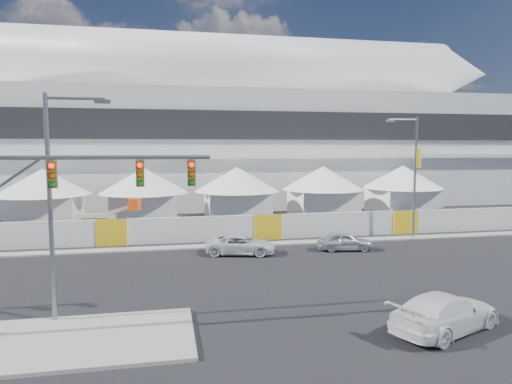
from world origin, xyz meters
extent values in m
plane|color=black|center=(0.00, 0.00, 0.00)|extent=(160.00, 160.00, 0.00)
cube|color=gray|center=(-6.00, -3.00, 0.07)|extent=(10.00, 5.00, 0.15)
cube|color=gray|center=(20.00, 12.50, 0.06)|extent=(80.00, 1.20, 0.12)
cube|color=silver|center=(8.00, 42.00, 7.00)|extent=(80.00, 24.00, 14.00)
cube|color=black|center=(8.00, 29.85, 9.80)|extent=(68.00, 0.30, 3.20)
cube|color=white|center=(8.00, 29.60, 6.30)|extent=(72.00, 0.80, 0.50)
cylinder|color=white|center=(8.00, 40.00, 17.78)|extent=(57.60, 8.40, 8.40)
cylinder|color=white|center=(10.00, 40.00, 17.36)|extent=(51.60, 6.80, 6.80)
cylinder|color=white|center=(12.00, 40.00, 16.94)|extent=(45.60, 5.20, 5.20)
cone|color=white|center=(40.80, 40.00, 18.00)|extent=(8.00, 7.60, 7.60)
cube|color=white|center=(-13.00, 24.00, 1.50)|extent=(6.00, 6.00, 3.00)
cone|color=white|center=(-13.00, 24.00, 4.20)|extent=(8.40, 8.40, 2.40)
cube|color=white|center=(-4.00, 24.00, 1.50)|extent=(6.00, 6.00, 3.00)
cone|color=white|center=(-4.00, 24.00, 4.20)|extent=(8.40, 8.40, 2.40)
cube|color=white|center=(5.00, 24.00, 1.50)|extent=(6.00, 6.00, 3.00)
cone|color=white|center=(5.00, 24.00, 4.20)|extent=(8.40, 8.40, 2.40)
cube|color=white|center=(14.00, 24.00, 1.50)|extent=(6.00, 6.00, 3.00)
cone|color=white|center=(14.00, 24.00, 4.20)|extent=(8.40, 8.40, 2.40)
cube|color=white|center=(23.00, 24.00, 1.50)|extent=(6.00, 6.00, 3.00)
cone|color=white|center=(23.00, 24.00, 4.20)|extent=(8.40, 8.40, 2.40)
cube|color=white|center=(6.00, 14.50, 1.00)|extent=(70.00, 0.25, 2.00)
imported|color=silver|center=(10.54, 9.59, 0.67)|extent=(2.19, 4.11, 1.33)
imported|color=silver|center=(3.04, 9.87, 0.67)|extent=(3.27, 5.19, 1.34)
imported|color=white|center=(8.97, -4.77, 0.77)|extent=(4.10, 5.75, 1.55)
imported|color=silver|center=(21.69, 18.69, 0.64)|extent=(3.24, 4.03, 1.29)
imported|color=black|center=(25.52, 19.38, 0.70)|extent=(2.52, 4.39, 1.41)
cylinder|color=slate|center=(-4.72, -2.08, 7.00)|extent=(9.09, 0.17, 0.17)
cube|color=#594714|center=(-6.22, -2.08, 6.35)|extent=(0.32, 0.22, 1.05)
cube|color=#594714|center=(-2.96, -2.08, 6.35)|extent=(0.32, 0.22, 1.05)
cube|color=#594714|center=(-0.94, -2.08, 6.35)|extent=(0.32, 0.22, 1.05)
cylinder|color=gray|center=(-6.66, -0.80, 4.86)|extent=(0.19, 0.19, 9.43)
cylinder|color=gray|center=(-5.51, -0.80, 9.37)|extent=(2.30, 0.13, 0.13)
cube|color=gray|center=(-4.46, -0.80, 9.26)|extent=(0.63, 0.26, 0.16)
cylinder|color=slate|center=(17.62, 12.50, 4.87)|extent=(0.19, 0.19, 9.75)
cylinder|color=slate|center=(16.43, 12.50, 9.53)|extent=(2.38, 0.13, 0.13)
cube|color=slate|center=(15.35, 12.50, 9.42)|extent=(0.65, 0.27, 0.16)
cube|color=yellow|center=(17.89, 12.50, 6.50)|extent=(0.03, 0.65, 1.52)
cube|color=#EE4E16|center=(-8.56, 18.06, 0.50)|extent=(3.55, 2.42, 1.00)
cube|color=beige|center=(-7.47, 18.06, 1.81)|extent=(3.36, 1.40, 0.32)
cube|color=beige|center=(-5.48, 18.06, 2.35)|extent=(2.61, 1.11, 1.10)
cube|color=#EE4E16|center=(-4.21, 18.06, 2.81)|extent=(1.03, 1.03, 0.91)
camera|label=1|loc=(-1.98, -20.69, 7.42)|focal=32.00mm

